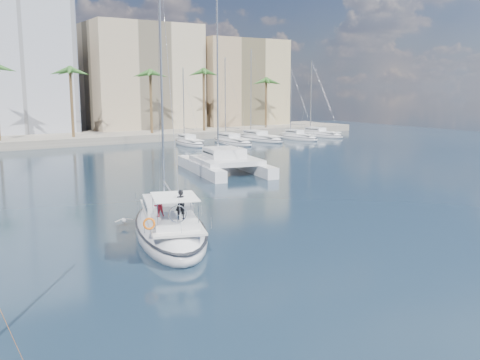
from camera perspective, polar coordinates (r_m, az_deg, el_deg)
ground at (r=31.71m, az=1.55°, el=-6.13°), size 160.00×160.00×0.00m
quay at (r=88.24m, az=-21.41°, el=3.93°), size 120.00×14.00×1.20m
building_beige at (r=102.92m, az=-10.53°, el=10.45°), size 20.00×14.00×20.00m
building_tan_right at (r=110.37m, az=-0.31°, el=10.04°), size 18.00×12.00×18.00m
palm_centre at (r=83.95m, az=-21.27°, el=10.30°), size 3.60×3.60×12.30m
palm_right at (r=96.81m, az=-0.82°, el=10.82°), size 3.60×3.60×12.30m
main_sloop at (r=31.98m, az=-7.52°, el=-5.05°), size 7.70×13.05×18.45m
catamaran at (r=55.56m, az=-1.63°, el=2.06°), size 8.87×13.98×18.80m
seagull at (r=34.81m, az=-12.29°, el=-4.20°), size 1.22×0.52×0.23m
moored_yacht_a at (r=81.65m, az=-5.45°, el=3.72°), size 3.37×9.52×11.90m
moored_yacht_b at (r=83.11m, az=-0.82°, el=3.87°), size 3.32×10.83×13.72m
moored_yacht_c at (r=88.33m, az=2.08°, el=4.22°), size 3.98×12.33×15.54m
moored_yacht_d at (r=90.62m, az=6.19°, el=4.31°), size 3.52×9.55×11.90m
moored_yacht_e at (r=96.31m, az=8.47°, el=4.59°), size 4.61×11.11×13.72m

